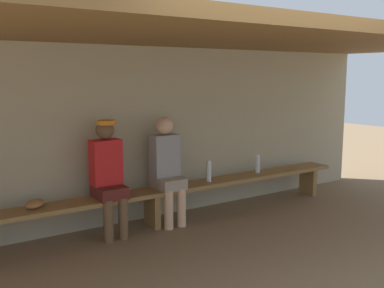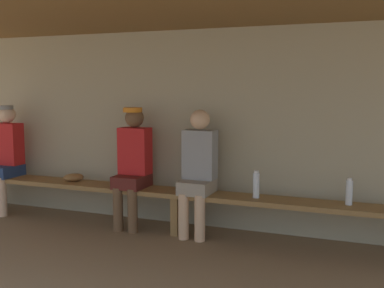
% 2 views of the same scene
% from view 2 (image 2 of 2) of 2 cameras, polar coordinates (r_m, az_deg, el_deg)
% --- Properties ---
extents(ground_plane, '(24.00, 24.00, 0.00)m').
position_cam_2_polar(ground_plane, '(3.96, -10.76, -16.64)').
color(ground_plane, brown).
extents(back_wall, '(8.00, 0.20, 2.20)m').
position_cam_2_polar(back_wall, '(5.45, 0.26, 1.90)').
color(back_wall, tan).
rests_on(back_wall, ground).
extents(dugout_roof, '(8.00, 2.80, 0.12)m').
position_cam_2_polar(dugout_roof, '(4.30, -6.28, 16.04)').
color(dugout_roof, brown).
rests_on(dugout_roof, back_wall).
extents(bench, '(6.00, 0.36, 0.46)m').
position_cam_2_polar(bench, '(5.15, -1.57, -6.44)').
color(bench, olive).
rests_on(bench, ground).
extents(player_with_sunglasses, '(0.34, 0.42, 1.34)m').
position_cam_2_polar(player_with_sunglasses, '(5.32, -7.12, -2.11)').
color(player_with_sunglasses, '#591E19').
rests_on(player_with_sunglasses, ground).
extents(player_near_post, '(0.34, 0.42, 1.34)m').
position_cam_2_polar(player_near_post, '(5.00, 0.72, -2.83)').
color(player_near_post, gray).
rests_on(player_near_post, ground).
extents(player_middle, '(0.34, 0.42, 1.34)m').
position_cam_2_polar(player_middle, '(6.37, -21.45, -1.05)').
color(player_middle, navy).
rests_on(player_middle, ground).
extents(water_bottle_orange, '(0.07, 0.07, 0.26)m').
position_cam_2_polar(water_bottle_orange, '(4.76, 18.31, -5.47)').
color(water_bottle_orange, silver).
rests_on(water_bottle_orange, bench).
extents(water_bottle_clear, '(0.07, 0.07, 0.28)m').
position_cam_2_polar(water_bottle_clear, '(4.84, 7.69, -4.87)').
color(water_bottle_clear, silver).
rests_on(water_bottle_clear, bench).
extents(baseball_glove_worn, '(0.29, 0.29, 0.09)m').
position_cam_2_polar(baseball_glove_worn, '(5.82, -14.01, -3.90)').
color(baseball_glove_worn, olive).
rests_on(baseball_glove_worn, bench).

